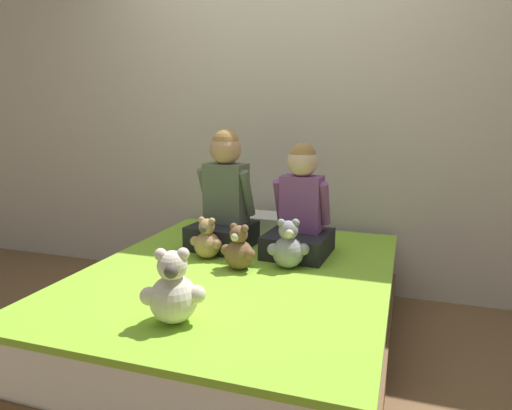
# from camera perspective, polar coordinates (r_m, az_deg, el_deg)

# --- Properties ---
(ground_plane) EXTENTS (14.00, 14.00, 0.00)m
(ground_plane) POSITION_cam_1_polar(r_m,az_deg,el_deg) (2.55, -2.19, -17.65)
(ground_plane) COLOR brown
(wall_behind_bed) EXTENTS (8.00, 0.06, 2.50)m
(wall_behind_bed) POSITION_cam_1_polar(r_m,az_deg,el_deg) (3.21, 4.32, 11.74)
(wall_behind_bed) COLOR beige
(wall_behind_bed) RESTS_ON ground_plane
(bed) EXTENTS (1.52, 1.89, 0.45)m
(bed) POSITION_cam_1_polar(r_m,az_deg,el_deg) (2.44, -2.23, -13.08)
(bed) COLOR brown
(bed) RESTS_ON ground_plane
(child_on_left) EXTENTS (0.37, 0.39, 0.69)m
(child_on_left) POSITION_cam_1_polar(r_m,az_deg,el_deg) (2.70, -3.96, 0.88)
(child_on_left) COLOR black
(child_on_left) RESTS_ON bed
(child_on_right) EXTENTS (0.36, 0.40, 0.62)m
(child_on_right) POSITION_cam_1_polar(r_m,az_deg,el_deg) (2.57, 5.56, -0.82)
(child_on_right) COLOR black
(child_on_right) RESTS_ON bed
(teddy_bear_held_by_left_child) EXTENTS (0.19, 0.15, 0.23)m
(teddy_bear_held_by_left_child) POSITION_cam_1_polar(r_m,az_deg,el_deg) (2.52, -6.15, -4.49)
(teddy_bear_held_by_left_child) COLOR tan
(teddy_bear_held_by_left_child) RESTS_ON bed
(teddy_bear_held_by_right_child) EXTENTS (0.21, 0.16, 0.26)m
(teddy_bear_held_by_right_child) POSITION_cam_1_polar(r_m,az_deg,el_deg) (2.36, 4.03, -5.30)
(teddy_bear_held_by_right_child) COLOR #939399
(teddy_bear_held_by_right_child) RESTS_ON bed
(teddy_bear_between_children) EXTENTS (0.20, 0.15, 0.24)m
(teddy_bear_between_children) POSITION_cam_1_polar(r_m,az_deg,el_deg) (2.34, -2.12, -5.66)
(teddy_bear_between_children) COLOR brown
(teddy_bear_between_children) RESTS_ON bed
(teddy_bear_at_foot_of_bed) EXTENTS (0.23, 0.19, 0.30)m
(teddy_bear_at_foot_of_bed) POSITION_cam_1_polar(r_m,az_deg,el_deg) (1.79, -10.31, -10.60)
(teddy_bear_at_foot_of_bed) COLOR silver
(teddy_bear_at_foot_of_bed) RESTS_ON bed
(pillow_at_headboard) EXTENTS (0.56, 0.26, 0.11)m
(pillow_at_headboard) POSITION_cam_1_polar(r_m,az_deg,el_deg) (3.05, 2.92, -2.35)
(pillow_at_headboard) COLOR silver
(pillow_at_headboard) RESTS_ON bed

